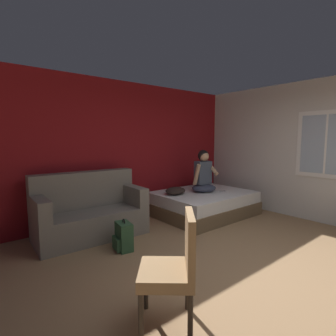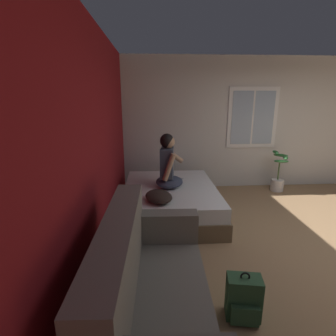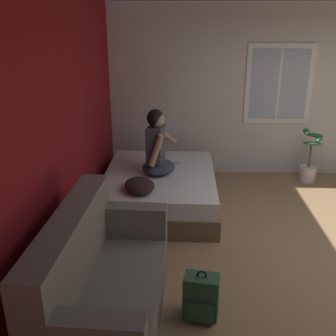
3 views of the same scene
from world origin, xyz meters
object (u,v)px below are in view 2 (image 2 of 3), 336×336
Objects in this scene: bed at (170,200)px; potted_plant at (278,177)px; couch at (149,297)px; backpack at (244,299)px; person_seated at (168,166)px; cell_phone at (180,179)px; throw_pillow at (159,196)px.

potted_plant is (0.97, -2.32, 0.07)m from bed.
potted_plant is at bearing -67.25° from bed.
couch reaches higher than backpack.
couch is (-2.34, 0.34, 0.16)m from bed.
person_seated is 2.36m from backpack.
couch is 2.76m from cell_phone.
throw_pillow is (1.59, 0.70, 0.36)m from backpack.
throw_pillow is 1.05m from cell_phone.
person_seated reaches higher than couch.
cell_phone is at bearing -35.15° from person_seated.
bed is 4.27× the size of backpack.
potted_plant is (3.16, -1.83, 0.11)m from backpack.
throw_pillow reaches higher than cell_phone.
person_seated is 6.08× the size of cell_phone.
potted_plant is at bearing -30.02° from backpack.
bed is 2.24m from backpack.
backpack is at bearing -166.61° from person_seated.
cell_phone reaches higher than bed.
bed is 0.49m from cell_phone.
bed is 2.37m from couch.
person_seated is at bearing 54.11° from bed.
bed reaches higher than backpack.
person_seated is 1.91× the size of backpack.
throw_pillow is at bearing -86.89° from cell_phone.
person_seated is at bearing -98.76° from cell_phone.
person_seated reaches higher than throw_pillow.
backpack is (-2.19, -0.49, -0.04)m from bed.
cell_phone reaches higher than backpack.
bed is 2.23× the size of person_seated.
couch is at bearing 172.69° from person_seated.
cell_phone is (0.34, -0.24, -0.35)m from person_seated.
throw_pillow is at bearing 160.93° from bed.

